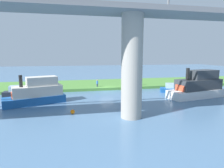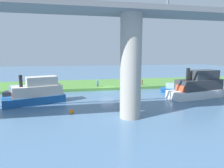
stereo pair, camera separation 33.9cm
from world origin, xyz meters
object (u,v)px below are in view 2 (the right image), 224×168
(bridge_pylon, at_px, (131,68))
(skiff_small, at_px, (37,93))
(houseboat_blue, at_px, (20,92))
(marker_buoy, at_px, (72,112))
(motorboat_white, at_px, (174,89))
(person_on_bank, at_px, (98,83))
(riverboat_paddlewheel, at_px, (198,86))
(mooring_post, at_px, (142,82))

(bridge_pylon, height_order, skiff_small, bridge_pylon)
(skiff_small, bearing_deg, houseboat_blue, -57.13)
(bridge_pylon, bearing_deg, marker_buoy, -21.86)
(motorboat_white, distance_m, marker_buoy, 19.70)
(skiff_small, bearing_deg, person_on_bank, -137.21)
(bridge_pylon, bearing_deg, riverboat_paddlewheel, -151.71)
(marker_buoy, bearing_deg, skiff_small, -50.41)
(bridge_pylon, height_order, motorboat_white, bridge_pylon)
(mooring_post, height_order, riverboat_paddlewheel, riverboat_paddlewheel)
(bridge_pylon, distance_m, skiff_small, 14.13)
(riverboat_paddlewheel, relative_size, skiff_small, 1.15)
(person_on_bank, bearing_deg, marker_buoy, 71.95)
(mooring_post, bearing_deg, houseboat_blue, 8.40)
(skiff_small, bearing_deg, bridge_pylon, 142.97)
(riverboat_paddlewheel, xyz_separation_m, marker_buoy, (19.18, 4.59, -1.47))
(mooring_post, height_order, houseboat_blue, houseboat_blue)
(marker_buoy, bearing_deg, houseboat_blue, -53.58)
(skiff_small, xyz_separation_m, motorboat_white, (-22.35, -3.10, -0.91))
(person_on_bank, height_order, motorboat_white, person_on_bank)
(person_on_bank, xyz_separation_m, riverboat_paddlewheel, (-14.46, 9.92, 0.52))
(person_on_bank, distance_m, skiff_small, 12.91)
(mooring_post, xyz_separation_m, marker_buoy, (13.82, 14.61, -0.80))
(marker_buoy, bearing_deg, motorboat_white, -153.33)
(person_on_bank, height_order, houseboat_blue, person_on_bank)
(mooring_post, bearing_deg, person_on_bank, 0.66)
(riverboat_paddlewheel, xyz_separation_m, motorboat_white, (1.58, -4.25, -1.15))
(riverboat_paddlewheel, bearing_deg, person_on_bank, -34.45)
(skiff_small, distance_m, marker_buoy, 7.55)
(bridge_pylon, xyz_separation_m, mooring_post, (-7.71, -17.06, -4.27))
(bridge_pylon, relative_size, person_on_bank, 7.65)
(riverboat_paddlewheel, bearing_deg, bridge_pylon, 28.29)
(marker_buoy, bearing_deg, bridge_pylon, 158.14)
(skiff_small, bearing_deg, riverboat_paddlewheel, 177.25)
(bridge_pylon, xyz_separation_m, skiff_small, (10.85, -8.19, -3.83))
(houseboat_blue, bearing_deg, motorboat_white, 174.52)
(skiff_small, bearing_deg, mooring_post, -154.46)
(riverboat_paddlewheel, relative_size, motorboat_white, 1.85)
(motorboat_white, relative_size, marker_buoy, 10.25)
(bridge_pylon, relative_size, mooring_post, 9.67)
(mooring_post, distance_m, skiff_small, 20.58)
(skiff_small, relative_size, houseboat_blue, 1.58)
(bridge_pylon, distance_m, motorboat_white, 16.80)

